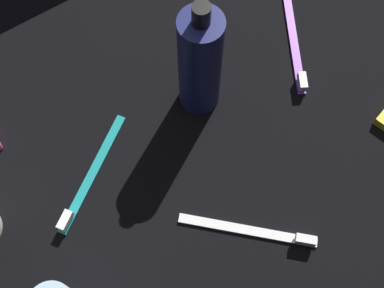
{
  "coord_description": "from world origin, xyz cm",
  "views": [
    {
      "loc": [
        14.87,
        22.73,
        67.85
      ],
      "look_at": [
        0.0,
        0.0,
        3.0
      ],
      "focal_mm": 49.83,
      "sensor_mm": 36.0,
      "label": 1
    }
  ],
  "objects_px": {
    "toothbrush_white": "(255,232)",
    "toothbrush_teal": "(89,179)",
    "lotion_bottle": "(200,64)",
    "toothbrush_purple": "(295,46)"
  },
  "relations": [
    {
      "from": "toothbrush_white",
      "to": "toothbrush_teal",
      "type": "distance_m",
      "value": 0.23
    },
    {
      "from": "lotion_bottle",
      "to": "toothbrush_white",
      "type": "xyz_separation_m",
      "value": [
        0.05,
        0.2,
        -0.09
      ]
    },
    {
      "from": "lotion_bottle",
      "to": "toothbrush_purple",
      "type": "xyz_separation_m",
      "value": [
        -0.16,
        0.01,
        -0.09
      ]
    },
    {
      "from": "toothbrush_purple",
      "to": "toothbrush_white",
      "type": "bearing_deg",
      "value": 42.27
    },
    {
      "from": "lotion_bottle",
      "to": "toothbrush_teal",
      "type": "height_order",
      "value": "lotion_bottle"
    },
    {
      "from": "toothbrush_teal",
      "to": "toothbrush_white",
      "type": "bearing_deg",
      "value": 128.55
    },
    {
      "from": "toothbrush_white",
      "to": "toothbrush_teal",
      "type": "bearing_deg",
      "value": -51.45
    },
    {
      "from": "toothbrush_purple",
      "to": "toothbrush_teal",
      "type": "xyz_separation_m",
      "value": [
        0.36,
        0.01,
        0.0
      ]
    },
    {
      "from": "lotion_bottle",
      "to": "toothbrush_white",
      "type": "distance_m",
      "value": 0.23
    },
    {
      "from": "toothbrush_white",
      "to": "toothbrush_purple",
      "type": "height_order",
      "value": "same"
    }
  ]
}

